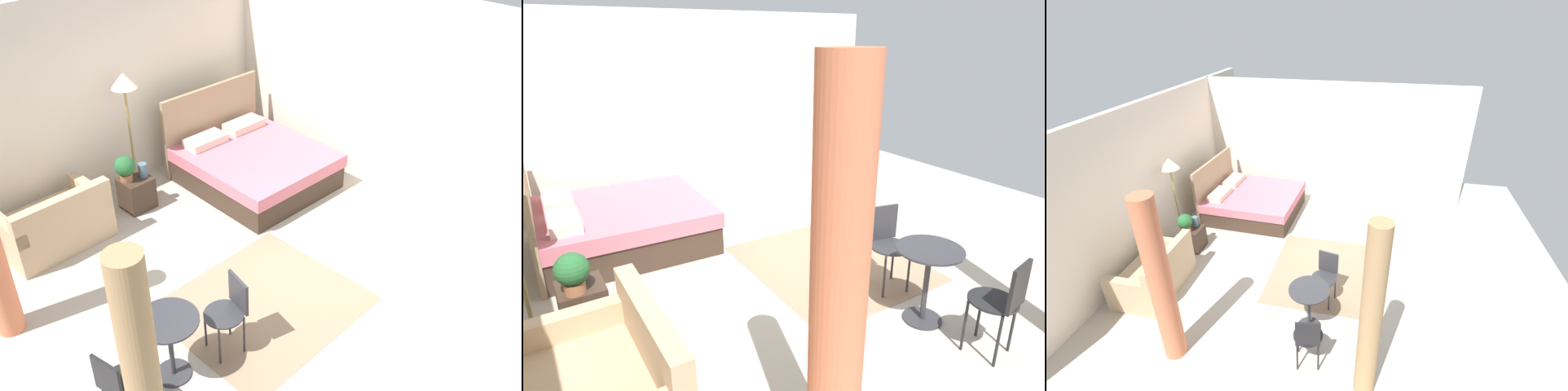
{
  "view_description": "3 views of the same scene",
  "coord_description": "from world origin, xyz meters",
  "views": [
    {
      "loc": [
        -3.79,
        -3.66,
        4.58
      ],
      "look_at": [
        0.18,
        0.23,
        0.97
      ],
      "focal_mm": 40.2,
      "sensor_mm": 36.0,
      "label": 1
    },
    {
      "loc": [
        -3.93,
        2.59,
        2.5
      ],
      "look_at": [
        -0.13,
        0.21,
        0.88
      ],
      "focal_mm": 30.72,
      "sensor_mm": 36.0,
      "label": 2
    },
    {
      "loc": [
        -5.46,
        -1.17,
        4.24
      ],
      "look_at": [
        0.6,
        0.15,
        1.04
      ],
      "focal_mm": 24.75,
      "sensor_mm": 36.0,
      "label": 3
    }
  ],
  "objects": [
    {
      "name": "floor_lamp",
      "position": [
        0.13,
        2.72,
        1.54
      ],
      "size": [
        0.36,
        0.36,
        1.78
      ],
      "color": "#99844C",
      "rests_on": "ground"
    },
    {
      "name": "area_rug",
      "position": [
        -0.33,
        -0.32,
        0.0
      ],
      "size": [
        2.03,
        1.78,
        0.01
      ],
      "primitive_type": "cube",
      "color": "#93755B",
      "rests_on": "ground"
    },
    {
      "name": "cafe_chair_near_couch",
      "position": [
        -0.99,
        -0.5,
        0.53
      ],
      "size": [
        0.48,
        0.48,
        0.86
      ],
      "color": "#2D2D33",
      "rests_on": "ground"
    },
    {
      "name": "ground_plane",
      "position": [
        0.0,
        0.0,
        -0.01
      ],
      "size": [
        8.43,
        9.15,
        0.02
      ],
      "primitive_type": "cube",
      "color": "#B2A899"
    },
    {
      "name": "wall_back",
      "position": [
        0.0,
        3.08,
        1.42
      ],
      "size": [
        8.43,
        0.12,
        2.84
      ],
      "primitive_type": "cube",
      "color": "silver",
      "rests_on": "ground"
    },
    {
      "name": "balcony_table",
      "position": [
        -1.64,
        -0.36,
        0.51
      ],
      "size": [
        0.59,
        0.59,
        0.73
      ],
      "color": "#2D2D33",
      "rests_on": "ground"
    },
    {
      "name": "couch",
      "position": [
        -1.36,
        2.33,
        0.29
      ],
      "size": [
        1.29,
        0.86,
        0.84
      ],
      "color": "tan",
      "rests_on": "ground"
    },
    {
      "name": "vase",
      "position": [
        -0.03,
        2.27,
        0.55
      ],
      "size": [
        0.12,
        0.12,
        0.19
      ],
      "color": "slate",
      "rests_on": "nightstand"
    },
    {
      "name": "potted_plant",
      "position": [
        -0.25,
        2.35,
        0.66
      ],
      "size": [
        0.28,
        0.28,
        0.36
      ],
      "color": "#935B3D",
      "rests_on": "nightstand"
    },
    {
      "name": "cafe_chair_near_window",
      "position": [
        -2.29,
        -0.49,
        0.54
      ],
      "size": [
        0.46,
        0.46,
        0.88
      ],
      "color": "black",
      "rests_on": "ground"
    },
    {
      "name": "nightstand",
      "position": [
        -0.15,
        2.3,
        0.23
      ],
      "size": [
        0.4,
        0.39,
        0.46
      ],
      "color": "#38281E",
      "rests_on": "ground"
    },
    {
      "name": "wall_right",
      "position": [
        2.71,
        0.0,
        1.42
      ],
      "size": [
        0.12,
        6.15,
        2.84
      ],
      "primitive_type": "cube",
      "color": "silver",
      "rests_on": "ground"
    },
    {
      "name": "bed",
      "position": [
        1.45,
        1.65,
        0.3
      ],
      "size": [
        1.84,
        2.05,
        1.25
      ],
      "color": "#38281E",
      "rests_on": "ground"
    }
  ]
}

